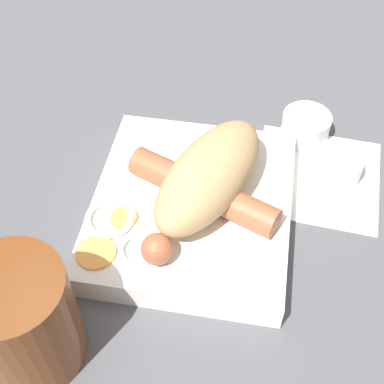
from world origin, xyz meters
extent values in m
plane|color=#4C4C51|center=(0.00, 0.00, 0.00)|extent=(3.00, 3.00, 0.00)
cube|color=white|center=(0.00, 0.00, 0.01)|extent=(0.21, 0.18, 0.03)
ellipsoid|color=tan|center=(-0.01, 0.01, 0.06)|extent=(0.16, 0.12, 0.06)
cylinder|color=#9E5638|center=(0.00, 0.01, 0.04)|extent=(0.08, 0.15, 0.03)
sphere|color=#9E5638|center=(0.07, -0.02, 0.04)|extent=(0.03, 0.03, 0.03)
sphere|color=#9E5638|center=(-0.07, 0.04, 0.04)|extent=(0.03, 0.03, 0.03)
cylinder|color=#F99E4C|center=(0.03, -0.06, 0.03)|extent=(0.03, 0.03, 0.00)
cylinder|color=#F99E4C|center=(0.07, -0.07, 0.03)|extent=(0.05, 0.05, 0.00)
torus|color=silver|center=(0.06, -0.03, 0.03)|extent=(0.04, 0.04, 0.01)
torus|color=silver|center=(0.04, -0.07, 0.03)|extent=(0.05, 0.05, 0.01)
cube|color=white|center=(-0.07, 0.12, 0.00)|extent=(0.14, 0.14, 0.00)
cylinder|color=white|center=(-0.08, 0.13, 0.01)|extent=(0.05, 0.05, 0.03)
cylinder|color=#4C662D|center=(-0.08, 0.13, 0.01)|extent=(0.04, 0.04, 0.01)
cylinder|color=white|center=(-0.13, 0.10, 0.01)|extent=(0.05, 0.05, 0.03)
cylinder|color=gold|center=(-0.13, 0.10, 0.01)|extent=(0.04, 0.04, 0.01)
cylinder|color=brown|center=(0.15, -0.10, 0.05)|extent=(0.08, 0.08, 0.10)
camera|label=1|loc=(0.31, 0.05, 0.41)|focal=50.00mm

